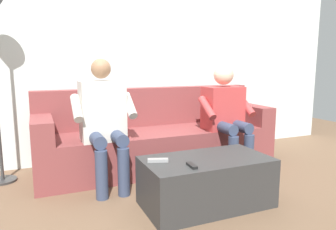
# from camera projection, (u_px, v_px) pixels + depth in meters

# --- Properties ---
(ground_plane) EXTENTS (8.00, 8.00, 0.00)m
(ground_plane) POSITION_uv_depth(u_px,v_px,m) (187.00, 190.00, 2.70)
(ground_plane) COLOR brown
(back_wall) EXTENTS (5.39, 0.06, 2.48)m
(back_wall) POSITION_uv_depth(u_px,v_px,m) (142.00, 49.00, 3.59)
(back_wall) COLOR silver
(back_wall) RESTS_ON ground
(couch) EXTENTS (2.44, 0.71, 0.82)m
(couch) POSITION_uv_depth(u_px,v_px,m) (157.00, 140.00, 3.31)
(couch) COLOR brown
(couch) RESTS_ON ground
(coffee_table) EXTENTS (0.96, 0.52, 0.37)m
(coffee_table) POSITION_uv_depth(u_px,v_px,m) (206.00, 182.00, 2.39)
(coffee_table) COLOR #2D2D2D
(coffee_table) RESTS_ON ground
(person_left_seated) EXTENTS (0.54, 0.52, 1.07)m
(person_left_seated) POSITION_uv_depth(u_px,v_px,m) (226.00, 111.00, 3.20)
(person_left_seated) COLOR #B23838
(person_left_seated) RESTS_ON ground
(person_right_seated) EXTENTS (0.53, 0.53, 1.12)m
(person_right_seated) POSITION_uv_depth(u_px,v_px,m) (104.00, 117.00, 2.72)
(person_right_seated) COLOR beige
(person_right_seated) RESTS_ON ground
(remote_gray) EXTENTS (0.15, 0.09, 0.02)m
(remote_gray) POSITION_uv_depth(u_px,v_px,m) (158.00, 160.00, 2.27)
(remote_gray) COLOR gray
(remote_gray) RESTS_ON coffee_table
(remote_black) EXTENTS (0.04, 0.12, 0.02)m
(remote_black) POSITION_uv_depth(u_px,v_px,m) (192.00, 165.00, 2.16)
(remote_black) COLOR black
(remote_black) RESTS_ON coffee_table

